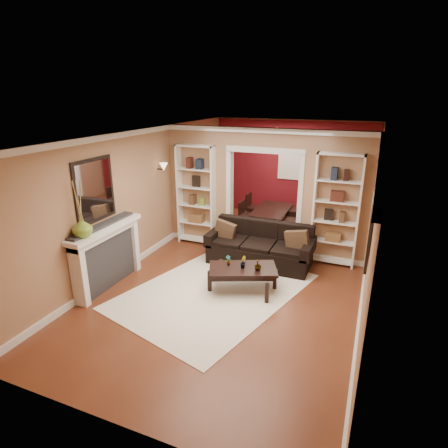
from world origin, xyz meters
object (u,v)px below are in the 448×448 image
at_px(bookshelf_left, 197,196).
at_px(fireplace, 108,257).
at_px(coffee_table, 243,279).
at_px(bookshelf_right, 336,211).
at_px(dining_table, 273,219).
at_px(sofa, 260,245).

height_order(bookshelf_left, fireplace, bookshelf_left).
relative_size(coffee_table, bookshelf_right, 0.51).
height_order(coffee_table, dining_table, dining_table).
distance_m(sofa, bookshelf_right, 1.67).
bearing_deg(bookshelf_right, bookshelf_left, 180.00).
height_order(bookshelf_left, dining_table, bookshelf_left).
bearing_deg(sofa, dining_table, 98.15).
bearing_deg(bookshelf_right, fireplace, -145.20).
height_order(sofa, fireplace, fireplace).
bearing_deg(fireplace, bookshelf_left, 77.95).
distance_m(sofa, coffee_table, 1.21).
bearing_deg(fireplace, coffee_table, 18.16).
bearing_deg(fireplace, bookshelf_right, 34.80).
relative_size(sofa, coffee_table, 1.83).
distance_m(bookshelf_left, fireplace, 2.65).
distance_m(sofa, fireplace, 2.99).
distance_m(bookshelf_left, bookshelf_right, 3.10).
xyz_separation_m(sofa, dining_table, (-0.31, 2.17, -0.16)).
xyz_separation_m(sofa, fireplace, (-2.26, -1.95, 0.16)).
bearing_deg(dining_table, fireplace, 154.70).
bearing_deg(dining_table, bookshelf_left, 138.45).
bearing_deg(fireplace, sofa, 40.84).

